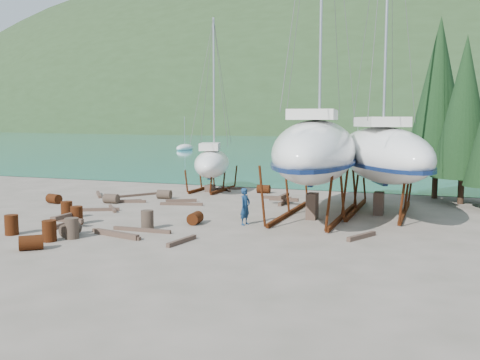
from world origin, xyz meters
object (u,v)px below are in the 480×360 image
(large_sailboat_near, at_px, (316,150))
(small_sailboat_shore, at_px, (212,163))
(large_sailboat_far, at_px, (381,153))
(worker, at_px, (245,206))

(large_sailboat_near, relative_size, small_sailboat_shore, 1.77)
(large_sailboat_near, bearing_deg, large_sailboat_far, 31.76)
(large_sailboat_far, xyz_separation_m, small_sailboat_shore, (-12.22, 5.21, -1.23))
(small_sailboat_shore, bearing_deg, worker, -77.65)
(large_sailboat_near, xyz_separation_m, small_sailboat_shore, (-9.20, 7.67, -1.47))
(large_sailboat_near, bearing_deg, small_sailboat_shore, 132.77)
(large_sailboat_far, height_order, small_sailboat_shore, large_sailboat_far)
(large_sailboat_far, bearing_deg, small_sailboat_shore, 135.08)
(large_sailboat_near, height_order, worker, large_sailboat_near)
(large_sailboat_far, distance_m, small_sailboat_shore, 13.34)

